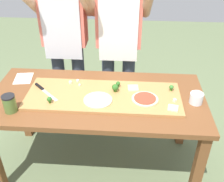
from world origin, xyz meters
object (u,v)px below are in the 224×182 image
broccoli_floret_back_right (118,84)px  pizza_whole_tomato_red (145,99)px  broccoli_floret_front_left (115,88)px  cheese_crumble_a (78,81)px  pizza_slice_far_right (173,108)px  prep_table (97,106)px  sauce_jar (10,104)px  cheese_crumble_d (70,82)px  recipe_note (23,78)px  pizza_whole_cheese_artichoke (98,100)px  broccoli_floret_front_mid (49,99)px  cook_right (119,35)px  broccoli_floret_back_left (171,87)px  chefs_knife (43,90)px  cook_left (65,33)px  flour_cup (196,99)px  pizza_slice_near_right (133,88)px  cheese_crumble_c (80,85)px  cheese_crumble_b (175,100)px

broccoli_floret_back_right → pizza_whole_tomato_red: bearing=-37.8°
broccoli_floret_front_left → cheese_crumble_a: (-0.31, 0.13, -0.03)m
pizza_slice_far_right → broccoli_floret_back_right: (-0.40, 0.26, 0.02)m
prep_table → sauce_jar: bearing=-158.5°
broccoli_floret_back_right → cheese_crumble_d: broccoli_floret_back_right is taller
broccoli_floret_front_left → recipe_note: broccoli_floret_front_left is taller
prep_table → pizza_whole_tomato_red: bearing=-7.4°
pizza_whole_cheese_artichoke → broccoli_floret_back_right: bearing=55.2°
prep_table → broccoli_floret_front_mid: size_ratio=32.86×
pizza_slice_far_right → broccoli_floret_front_mid: size_ratio=1.40×
broccoli_floret_front_mid → recipe_note: broccoli_floret_front_mid is taller
pizza_whole_cheese_artichoke → cook_right: cook_right is taller
broccoli_floret_back_left → cook_right: (-0.44, 0.52, 0.21)m
chefs_knife → cook_left: size_ratio=0.14×
chefs_knife → flour_cup: size_ratio=2.43×
pizza_whole_tomato_red → cook_left: size_ratio=0.12×
pizza_slice_near_right → broccoli_floret_back_left: size_ratio=1.57×
broccoli_floret_front_mid → broccoli_floret_back_left: bearing=14.1°
pizza_slice_near_right → cheese_crumble_a: bearing=170.6°
pizza_whole_tomato_red → cheese_crumble_d: cheese_crumble_d is taller
recipe_note → broccoli_floret_front_left: bearing=-12.3°
broccoli_floret_back_right → flour_cup: flour_cup is taller
sauce_jar → cheese_crumble_c: bearing=38.1°
cheese_crumble_c → sauce_jar: bearing=-141.9°
broccoli_floret_back_right → recipe_note: size_ratio=0.27×
pizza_whole_cheese_artichoke → recipe_note: (-0.67, 0.30, -0.03)m
cheese_crumble_a → sauce_jar: size_ratio=0.13×
recipe_note → cook_right: cook_right is taller
broccoli_floret_back_left → cheese_crumble_b: size_ratio=2.41×
sauce_jar → pizza_slice_near_right: bearing=20.7°
flour_cup → sauce_jar: 1.33m
pizza_whole_tomato_red → cheese_crumble_a: size_ratio=11.47×
pizza_whole_tomato_red → sauce_jar: (-0.95, -0.18, 0.04)m
pizza_whole_cheese_artichoke → cook_right: size_ratio=0.13×
cheese_crumble_c → broccoli_floret_front_mid: bearing=-125.5°
pizza_slice_far_right → broccoli_floret_front_left: size_ratio=1.09×
pizza_slice_near_right → cheese_crumble_c: size_ratio=5.89×
cheese_crumble_a → flour_cup: 0.94m
recipe_note → pizza_slice_near_right: bearing=-7.5°
recipe_note → pizza_whole_tomato_red: bearing=-14.6°
cheese_crumble_d → cook_right: cook_right is taller
broccoli_floret_back_right → cheese_crumble_b: bearing=-21.8°
prep_table → broccoli_floret_back_left: broccoli_floret_back_left is taller
pizza_slice_near_right → pizza_slice_far_right: bearing=-40.5°
broccoli_floret_back_left → sauce_jar: bearing=-164.6°
broccoli_floret_back_right → cook_right: bearing=92.6°
chefs_knife → pizza_whole_tomato_red: 0.79m
prep_table → pizza_whole_tomato_red: pizza_whole_tomato_red is taller
chefs_knife → recipe_note: chefs_knife is taller
prep_table → broccoli_floret_back_right: (0.16, 0.11, 0.15)m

